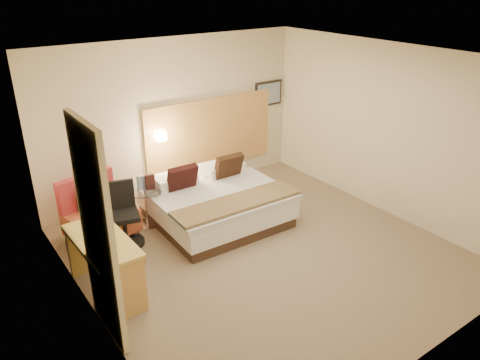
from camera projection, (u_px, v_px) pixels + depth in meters
floor at (264, 252)px, 6.64m from camera, size 4.80×5.00×0.02m
ceiling at (269, 57)px, 5.52m from camera, size 4.80×5.00×0.02m
wall_back at (174, 118)px, 7.95m from camera, size 4.80×0.02×2.70m
wall_front at (439, 249)px, 4.22m from camera, size 4.80×0.02×2.70m
wall_left at (83, 215)px, 4.80m from camera, size 0.02×5.00×2.70m
wall_right at (386, 130)px, 7.36m from camera, size 0.02×5.00×2.70m
headboard_panel at (211, 134)px, 8.45m from camera, size 2.60×0.04×1.30m
art_frame at (268, 93)px, 8.93m from camera, size 0.62×0.03×0.47m
art_canvas at (269, 94)px, 8.92m from camera, size 0.54×0.01×0.39m
lamp_arm at (159, 135)px, 7.77m from camera, size 0.02×0.12×0.02m
lamp_shade at (161, 136)px, 7.73m from camera, size 0.15×0.15×0.15m
curtain at (97, 235)px, 4.70m from camera, size 0.06×0.90×2.42m
bottle_a at (139, 183)px, 7.06m from camera, size 0.08×0.08×0.22m
bottle_b at (144, 182)px, 7.08m from camera, size 0.08×0.08×0.22m
menu_folder at (150, 182)px, 7.07m from camera, size 0.15×0.08×0.24m
bed at (215, 202)px, 7.38m from camera, size 1.99×1.93×0.95m
lounge_chair at (98, 215)px, 6.87m from camera, size 1.04×0.95×0.93m
side_table at (146, 205)px, 7.20m from camera, size 0.64×0.64×0.61m
desk at (105, 250)px, 5.56m from camera, size 0.59×1.24×0.77m
desk_chair at (124, 220)px, 6.70m from camera, size 0.64×0.64×0.93m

